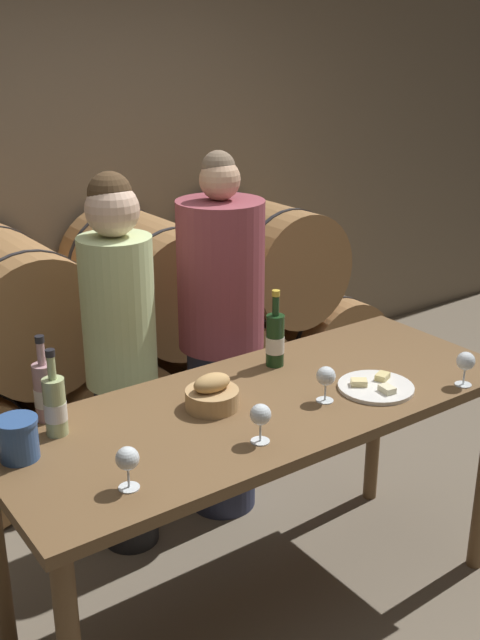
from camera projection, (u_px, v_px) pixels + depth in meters
name	position (u px, v px, depth m)	size (l,w,h in m)	color
ground_plane	(262.00, 608.00, 2.89)	(10.00, 10.00, 0.00)	#726654
stone_wall_back	(28.00, 135.00, 3.90)	(10.00, 0.12, 3.20)	#7F705B
barrel_stack	(87.00, 350.00, 3.83)	(3.58, 0.88, 1.22)	#9E7042
tasting_table	(264.00, 428.00, 2.62)	(1.88, 0.73, 0.90)	brown
person_left	(121.00, 363.00, 3.00)	(0.29, 0.29, 1.61)	#232326
person_right	(221.00, 340.00, 3.27)	(0.37, 0.37, 1.65)	#2D334C
wine_bottle_red	(275.00, 339.00, 2.82)	(0.07, 0.07, 0.30)	#193819
wine_bottle_white	(55.00, 405.00, 2.32)	(0.07, 0.07, 0.29)	#ADBC7F
wine_bottle_rose	(45.00, 391.00, 2.41)	(0.07, 0.07, 0.29)	#BC8E93
blue_crock	(18.00, 437.00, 2.19)	(0.12, 0.12, 0.13)	#335693
bread_basket	(212.00, 395.00, 2.51)	(0.18, 0.18, 0.12)	tan
cheese_plate	(376.00, 387.00, 2.66)	(0.27, 0.27, 0.04)	white
wine_glass_far_left	(127.00, 460.00, 2.04)	(0.07, 0.07, 0.13)	white
wine_glass_left	(261.00, 416.00, 2.28)	(0.07, 0.07, 0.13)	white
wine_glass_center	(326.00, 377.00, 2.54)	(0.07, 0.07, 0.13)	white
wine_glass_right	(466.00, 362.00, 2.66)	(0.07, 0.07, 0.13)	white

